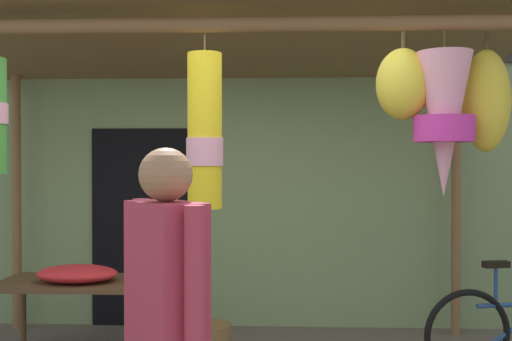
{
  "coord_description": "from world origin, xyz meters",
  "views": [
    {
      "loc": [
        0.43,
        -4.06,
        1.67
      ],
      "look_at": [
        0.21,
        1.1,
        1.59
      ],
      "focal_mm": 44.07,
      "sensor_mm": 36.0,
      "label": 1
    }
  ],
  "objects_px": {
    "flower_heap_on_table": "(79,274)",
    "folding_chair": "(155,337)",
    "wicker_basket_spare": "(210,341)",
    "display_table": "(78,288)",
    "customer_foreground": "(166,309)"
  },
  "relations": [
    {
      "from": "flower_heap_on_table",
      "to": "wicker_basket_spare",
      "type": "xyz_separation_m",
      "value": [
        1.08,
        0.15,
        -0.59
      ]
    },
    {
      "from": "wicker_basket_spare",
      "to": "flower_heap_on_table",
      "type": "bearing_deg",
      "value": -172.35
    },
    {
      "from": "customer_foreground",
      "to": "display_table",
      "type": "bearing_deg",
      "value": 115.95
    },
    {
      "from": "wicker_basket_spare",
      "to": "customer_foreground",
      "type": "bearing_deg",
      "value": -87.58
    },
    {
      "from": "flower_heap_on_table",
      "to": "wicker_basket_spare",
      "type": "height_order",
      "value": "flower_heap_on_table"
    },
    {
      "from": "folding_chair",
      "to": "wicker_basket_spare",
      "type": "bearing_deg",
      "value": 78.68
    },
    {
      "from": "display_table",
      "to": "wicker_basket_spare",
      "type": "height_order",
      "value": "display_table"
    },
    {
      "from": "folding_chair",
      "to": "wicker_basket_spare",
      "type": "height_order",
      "value": "folding_chair"
    },
    {
      "from": "flower_heap_on_table",
      "to": "folding_chair",
      "type": "relative_size",
      "value": 0.8
    },
    {
      "from": "customer_foreground",
      "to": "flower_heap_on_table",
      "type": "bearing_deg",
      "value": 116.05
    },
    {
      "from": "flower_heap_on_table",
      "to": "folding_chair",
      "type": "height_order",
      "value": "folding_chair"
    },
    {
      "from": "wicker_basket_spare",
      "to": "customer_foreground",
      "type": "distance_m",
      "value": 2.74
    },
    {
      "from": "flower_heap_on_table",
      "to": "customer_foreground",
      "type": "height_order",
      "value": "customer_foreground"
    },
    {
      "from": "wicker_basket_spare",
      "to": "display_table",
      "type": "bearing_deg",
      "value": -176.76
    },
    {
      "from": "flower_heap_on_table",
      "to": "display_table",
      "type": "bearing_deg",
      "value": 112.85
    }
  ]
}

